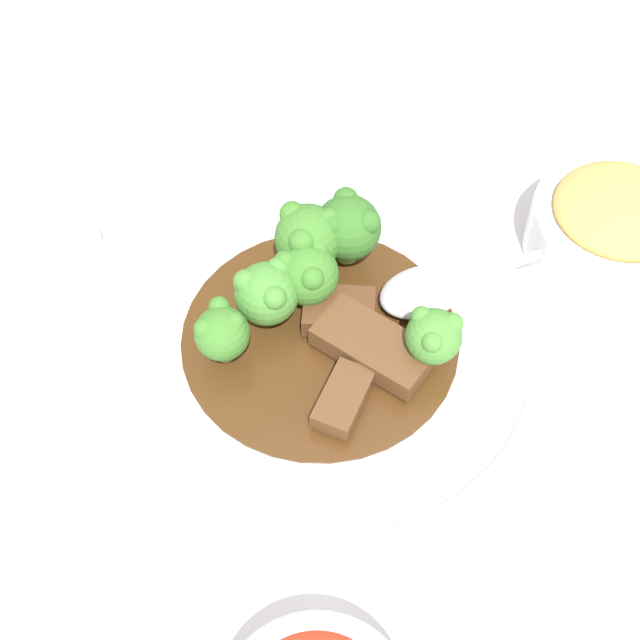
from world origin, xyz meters
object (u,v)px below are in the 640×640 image
Objects in this scene: beef_strip_1 at (373,346)px; broccoli_floret_1 at (305,273)px; beef_strip_2 at (343,398)px; broccoli_floret_4 at (267,293)px; sauce_dish at (41,251)px; side_bowl_appetizer at (614,225)px; broccoli_floret_5 at (348,227)px; beef_strip_0 at (339,311)px; broccoli_floret_3 at (434,336)px; serving_spoon at (451,283)px; broccoli_floret_0 at (308,237)px; broccoli_floret_2 at (221,329)px; main_plate at (320,342)px.

beef_strip_1 is 1.81× the size of broccoli_floret_1.
broccoli_floret_1 is (-0.00, 0.08, 0.02)m from beef_strip_2.
broccoli_floret_4 is 0.52× the size of sauce_dish.
beef_strip_2 is 0.08m from broccoli_floret_1.
side_bowl_appetizer reaches higher than sauce_dish.
broccoli_floret_5 reaches higher than beef_strip_2.
broccoli_floret_1 is at bearing 17.32° from broccoli_floret_4.
side_bowl_appetizer is at bearing -9.19° from broccoli_floret_5.
beef_strip_0 is 0.07m from broccoli_floret_3.
sauce_dish is (-0.26, 0.11, -0.02)m from serving_spoon.
broccoli_floret_0 is (-0.01, 0.05, 0.02)m from beef_strip_0.
beef_strip_0 is 0.63× the size of sauce_dish.
sauce_dish is at bearing 132.77° from beef_strip_2.
beef_strip_2 is 0.45× the size of side_bowl_appetizer.
broccoli_floret_5 is (-0.03, 0.09, 0.00)m from broccoli_floret_3.
sauce_dish is (-0.14, 0.10, -0.04)m from broccoli_floret_4.
broccoli_floret_4 is (-0.09, 0.06, 0.00)m from broccoli_floret_3.
broccoli_floret_2 is 0.48× the size of sauce_dish.
beef_strip_2 is 0.23m from side_bowl_appetizer.
beef_strip_0 is 1.04× the size of broccoli_floret_0.
beef_strip_0 is 1.28× the size of broccoli_floret_3.
beef_strip_0 is at bearing 4.36° from broccoli_floret_2.
main_plate is 5.62× the size of beef_strip_2.
main_plate is 0.04m from beef_strip_1.
broccoli_floret_1 reaches higher than serving_spoon.
broccoli_floret_1 is at bearing 118.76° from beef_strip_1.
broccoli_floret_0 reaches higher than broccoli_floret_4.
side_bowl_appetizer is at bearing 1.30° from broccoli_floret_4.
sauce_dish is (-0.19, 0.15, -0.02)m from beef_strip_1.
broccoli_floret_0 is 0.09m from broccoli_floret_2.
serving_spoon is (0.08, -0.04, -0.02)m from broccoli_floret_0.
broccoli_floret_2 is 0.17m from sauce_dish.
beef_strip_1 is at bearing -94.60° from broccoli_floret_5.
beef_strip_2 is 0.08m from broccoli_floret_2.
side_bowl_appetizer is (0.19, 0.05, 0.00)m from beef_strip_1.
sauce_dish is (-0.18, 0.12, -0.02)m from beef_strip_0.
side_bowl_appetizer is at bearing 7.02° from serving_spoon.
side_bowl_appetizer is at bearing -0.78° from broccoli_floret_1.
serving_spoon is 0.12m from side_bowl_appetizer.
main_plate is at bearing -172.73° from side_bowl_appetizer.
beef_strip_2 is (-0.01, -0.06, -0.00)m from beef_strip_0.
broccoli_floret_3 is 0.17m from side_bowl_appetizer.
broccoli_floret_1 is 0.52× the size of sauce_dish.
main_plate is 3.38× the size of sauce_dish.
broccoli_floret_4 is (-0.03, -0.01, 0.00)m from broccoli_floret_1.
broccoli_floret_5 is (0.03, 0.06, 0.04)m from main_plate.
beef_strip_2 is at bearing -47.23° from sauce_dish.
main_plate is 7.04× the size of broccoli_floret_2.
broccoli_floret_0 reaches higher than sauce_dish.
main_plate is 0.07m from broccoli_floret_2.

